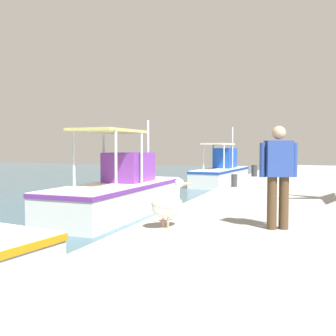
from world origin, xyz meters
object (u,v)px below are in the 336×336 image
object	(u,v)px
fishing_boat_second	(120,192)
mooring_bollard_fourth	(254,171)
fishing_boat_third	(222,172)
mooring_bollard_third	(234,180)
pelican	(168,204)
fisherman_standing	(278,172)

from	to	relation	value
fishing_boat_second	mooring_bollard_fourth	xyz separation A→B (m)	(7.17, -3.34, 0.36)
fishing_boat_third	mooring_bollard_third	size ratio (longest dim) A/B	15.10
fishing_boat_third	mooring_bollard_fourth	distance (m)	4.73
mooring_bollard_fourth	mooring_bollard_third	bearing A→B (deg)	-180.00
pelican	fishing_boat_third	bearing A→B (deg)	9.25
fishing_boat_second	mooring_bollard_third	xyz separation A→B (m)	(2.09, -3.34, 0.31)
fishing_boat_second	mooring_bollard_fourth	bearing A→B (deg)	-24.98
fishing_boat_second	mooring_bollard_third	bearing A→B (deg)	-57.92
fisherman_standing	mooring_bollard_fourth	distance (m)	11.77
fishing_boat_third	pelican	world-z (taller)	fishing_boat_third
fishing_boat_third	mooring_bollard_fourth	bearing A→B (deg)	-148.77
pelican	mooring_bollard_third	bearing A→B (deg)	1.49
fishing_boat_third	mooring_bollard_fourth	world-z (taller)	fishing_boat_third
mooring_bollard_fourth	fishing_boat_third	bearing A→B (deg)	31.23
fisherman_standing	mooring_bollard_fourth	bearing A→B (deg)	9.51
fishing_boat_second	fishing_boat_third	bearing A→B (deg)	-4.56
pelican	fishing_boat_second	bearing A→B (deg)	35.46
fishing_boat_third	pelican	size ratio (longest dim) A/B	7.04
fisherman_standing	fishing_boat_third	bearing A→B (deg)	15.69
fishing_boat_third	fisherman_standing	bearing A→B (deg)	-164.31
pelican	fisherman_standing	bearing A→B (deg)	-73.42
fishing_boat_second	fisherman_standing	world-z (taller)	fishing_boat_second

